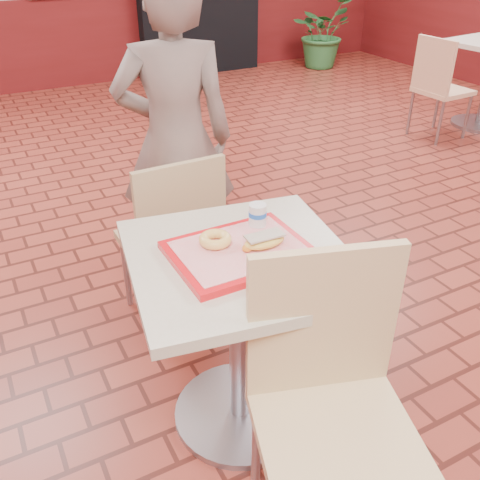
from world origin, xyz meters
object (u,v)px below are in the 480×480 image
main_table (240,314)px  ring_donut (215,239)px  long_john_donut (263,241)px  serving_tray (240,252)px  chair_main_front (331,397)px  potted_plant (322,32)px  customer (176,141)px  chair_second_left (439,83)px  paper_cup (258,214)px  chair_main_back (174,235)px

main_table → ring_donut: bearing=133.6°
ring_donut → long_john_donut: bearing=-34.8°
serving_tray → chair_main_front: bearing=-85.3°
long_john_donut → potted_plant: 6.24m
long_john_donut → potted_plant: bearing=52.7°
customer → potted_plant: (3.66, 3.88, -0.35)m
main_table → serving_tray: size_ratio=1.71×
customer → chair_second_left: 3.12m
long_john_donut → chair_second_left: bearing=34.9°
main_table → paper_cup: bearing=41.1°
serving_tray → long_john_donut: 0.09m
serving_tray → paper_cup: 0.18m
chair_second_left → long_john_donut: bearing=122.2°
customer → potted_plant: customer is taller
long_john_donut → paper_cup: 0.16m
chair_second_left → potted_plant: size_ratio=0.98×
chair_second_left → potted_plant: (0.74, 2.83, -0.04)m
chair_main_front → customer: (0.15, 1.54, 0.26)m
chair_second_left → customer: bearing=107.0°
chair_second_left → paper_cup: bearing=120.9°
customer → long_john_donut: bearing=102.0°
customer → ring_donut: (-0.25, -0.98, 0.02)m
chair_main_back → long_john_donut: size_ratio=5.70×
ring_donut → potted_plant: size_ratio=0.12×
main_table → chair_main_back: chair_main_back is taller
chair_main_back → potted_plant: 5.72m
customer → potted_plant: bearing=-115.3°
long_john_donut → paper_cup: paper_cup is taller
chair_main_back → chair_second_left: 3.40m
serving_tray → long_john_donut: bearing=-21.9°
customer → paper_cup: size_ratio=20.00×
main_table → customer: customer is taller
main_table → potted_plant: (3.85, 4.93, -0.07)m
main_table → potted_plant: potted_plant is taller
main_table → potted_plant: size_ratio=0.85×
customer → chair_second_left: (2.92, 1.04, -0.30)m
serving_tray → potted_plant: (3.85, 4.93, -0.33)m
customer → chair_main_front: bearing=102.6°
ring_donut → chair_second_left: (3.17, 2.03, -0.32)m
main_table → ring_donut: size_ratio=6.96×
main_table → serving_tray: bearing=0.0°
chair_main_back → chair_second_left: bearing=-157.1°
chair_main_front → ring_donut: chair_main_front is taller
potted_plant → long_john_donut: bearing=-127.3°
customer → paper_cup: 0.94m
main_table → chair_second_left: 3.75m
ring_donut → paper_cup: bearing=14.7°
main_table → ring_donut: (-0.06, 0.06, 0.30)m
chair_second_left → ring_donut: bearing=119.9°
long_john_donut → potted_plant: (3.78, 4.95, -0.37)m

